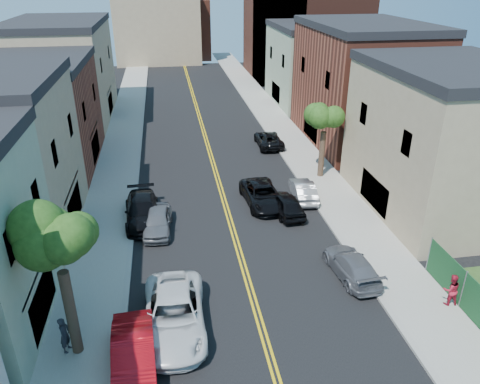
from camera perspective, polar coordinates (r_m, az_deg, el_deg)
name	(u,v)px	position (r m, az deg, el deg)	size (l,w,h in m)	color
sidewalk_left	(121,144)	(44.22, -14.45, 5.70)	(3.20, 100.00, 0.15)	gray
sidewalk_right	(287,135)	(45.48, 5.86, 6.94)	(3.20, 100.00, 0.15)	gray
curb_left	(140,143)	(44.08, -12.18, 5.88)	(0.30, 100.00, 0.15)	gray
curb_right	(270,136)	(45.07, 3.69, 6.85)	(0.30, 100.00, 0.15)	gray
bldg_left_brick	(32,118)	(40.38, -24.16, 8.26)	(9.00, 12.00, 8.00)	brown
bldg_left_tan_far	(63,73)	(53.51, -20.96, 13.46)	(9.00, 16.00, 9.50)	#998466
bldg_right_tan	(446,144)	(32.60, 24.02, 5.42)	(9.00, 12.00, 9.00)	#998466
bldg_right_brick	(361,87)	(44.32, 14.66, 12.39)	(9.00, 14.00, 10.00)	brown
bldg_right_palegrn	(314,67)	(57.30, 9.04, 14.98)	(9.00, 12.00, 8.50)	gray
church	(299,26)	(71.83, 7.28, 19.61)	(16.20, 14.20, 22.60)	#4C2319
backdrop_left	(158,26)	(84.00, -10.11, 19.43)	(14.00, 8.00, 12.00)	#998466
backdrop_center	(181,29)	(88.15, -7.32, 19.22)	(10.00, 8.00, 10.00)	brown
tree_left_mid	(52,215)	(18.01, -22.10, -2.65)	(5.20, 5.20, 9.29)	#3D2F1E
tree_right_far	(326,104)	(34.72, 10.54, 10.55)	(4.40, 4.40, 8.03)	#3D2F1E
red_sedan	(134,356)	(19.87, -12.93, -19.05)	(1.66, 4.75, 1.57)	#B00B13
white_pickup	(174,314)	(21.36, -8.10, -14.67)	(2.71, 5.87, 1.63)	silver
grey_car_left	(158,221)	(28.81, -10.07, -3.54)	(1.63, 4.05, 1.38)	#5A5C62
black_car_left	(142,211)	(30.08, -11.93, -2.25)	(2.12, 5.23, 1.52)	black
grey_car_right	(352,265)	(25.15, 13.57, -8.75)	(1.80, 4.42, 1.28)	#5C5E64
black_car_right	(286,204)	(30.57, 5.70, -1.46)	(1.63, 4.05, 1.38)	black
silver_car_right	(303,190)	(32.66, 7.75, 0.22)	(1.40, 4.01, 1.32)	#9B9DA2
dark_car_right_far	(269,139)	(42.47, 3.55, 6.48)	(2.14, 4.64, 1.29)	black
black_suv_lane	(263,195)	(31.62, 2.79, -0.37)	(2.33, 5.04, 1.40)	black
pedestrian_left	(65,335)	(21.24, -20.74, -16.10)	(0.61, 0.40, 1.66)	#26272E
pedestrian_right	(451,290)	(24.40, 24.52, -10.87)	(0.79, 0.62, 1.63)	#AD1A30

